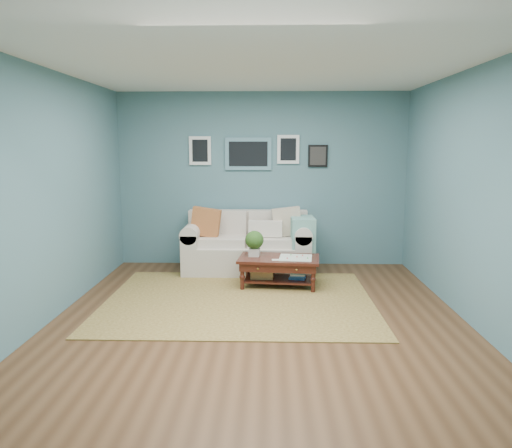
{
  "coord_description": "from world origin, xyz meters",
  "views": [
    {
      "loc": [
        0.11,
        -5.34,
        1.9
      ],
      "look_at": [
        -0.06,
        1.0,
        0.88
      ],
      "focal_mm": 35.0,
      "sensor_mm": 36.0,
      "label": 1
    }
  ],
  "objects": [
    {
      "name": "coffee_table",
      "position": [
        0.19,
        1.2,
        0.33
      ],
      "size": [
        1.12,
        0.73,
        0.75
      ],
      "rotation": [
        0.0,
        0.0,
        -0.1
      ],
      "color": "black",
      "rests_on": "ground"
    },
    {
      "name": "room_shell",
      "position": [
        -0.0,
        0.06,
        1.36
      ],
      "size": [
        5.0,
        5.02,
        2.7
      ],
      "color": "brown",
      "rests_on": "ground"
    },
    {
      "name": "loveseat",
      "position": [
        -0.13,
        2.03,
        0.4
      ],
      "size": [
        1.93,
        0.88,
        0.99
      ],
      "color": "beige",
      "rests_on": "ground"
    },
    {
      "name": "area_rug",
      "position": [
        -0.25,
        0.54,
        0.01
      ],
      "size": [
        3.24,
        2.6,
        0.01
      ],
      "primitive_type": "cube",
      "color": "brown",
      "rests_on": "ground"
    }
  ]
}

